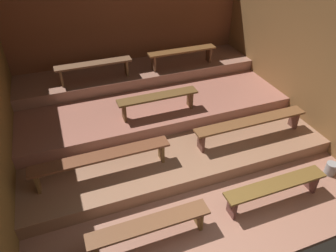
# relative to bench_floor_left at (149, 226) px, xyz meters

# --- Properties ---
(ground) EXTENTS (6.72, 6.27, 0.08)m
(ground) POSITION_rel_bench_floor_left_xyz_m (1.10, 2.20, -0.38)
(ground) COLOR #9B6753
(wall_back) EXTENTS (6.72, 0.06, 2.79)m
(wall_back) POSITION_rel_bench_floor_left_xyz_m (1.10, 4.97, 1.05)
(wall_back) COLOR brown
(wall_back) RESTS_ON ground
(wall_right) EXTENTS (0.06, 6.27, 2.79)m
(wall_right) POSITION_rel_bench_floor_left_xyz_m (4.09, 2.20, 1.05)
(wall_right) COLOR brown
(wall_right) RESTS_ON ground
(platform_lower) EXTENTS (5.92, 4.24, 0.26)m
(platform_lower) POSITION_rel_bench_floor_left_xyz_m (1.10, 2.82, -0.21)
(platform_lower) COLOR #92654A
(platform_lower) RESTS_ON ground
(platform_middle) EXTENTS (5.92, 2.87, 0.26)m
(platform_middle) POSITION_rel_bench_floor_left_xyz_m (1.10, 3.50, 0.05)
(platform_middle) COLOR #A26352
(platform_middle) RESTS_ON platform_lower
(platform_upper) EXTENTS (5.92, 1.25, 0.26)m
(platform_upper) POSITION_rel_bench_floor_left_xyz_m (1.10, 4.31, 0.32)
(platform_upper) COLOR #9C6C58
(platform_upper) RESTS_ON platform_middle
(bench_floor_left) EXTENTS (1.84, 0.29, 0.43)m
(bench_floor_left) POSITION_rel_bench_floor_left_xyz_m (0.00, 0.00, 0.00)
(bench_floor_left) COLOR brown
(bench_floor_left) RESTS_ON ground
(bench_floor_right) EXTENTS (1.84, 0.29, 0.43)m
(bench_floor_right) POSITION_rel_bench_floor_left_xyz_m (2.20, 0.00, 0.00)
(bench_floor_right) COLOR brown
(bench_floor_right) RESTS_ON ground
(bench_lower_left) EXTENTS (2.41, 0.29, 0.43)m
(bench_lower_left) POSITION_rel_bench_floor_left_xyz_m (-0.39, 1.42, 0.28)
(bench_lower_left) COLOR brown
(bench_lower_left) RESTS_ON platform_lower
(bench_lower_right) EXTENTS (2.41, 0.29, 0.43)m
(bench_lower_right) POSITION_rel_bench_floor_left_xyz_m (2.59, 1.42, 0.28)
(bench_lower_right) COLOR brown
(bench_lower_right) RESTS_ON platform_lower
(bench_middle_center) EXTENTS (1.71, 0.29, 0.43)m
(bench_middle_center) POSITION_rel_bench_floor_left_xyz_m (1.03, 2.55, 0.53)
(bench_middle_center) COLOR brown
(bench_middle_center) RESTS_ON platform_middle
(bench_upper_left) EXTENTS (1.75, 0.29, 0.43)m
(bench_upper_left) POSITION_rel_bench_floor_left_xyz_m (-0.00, 4.04, 0.79)
(bench_upper_left) COLOR brown
(bench_upper_left) RESTS_ON platform_upper
(bench_upper_right) EXTENTS (1.75, 0.29, 0.43)m
(bench_upper_right) POSITION_rel_bench_floor_left_xyz_m (2.20, 4.04, 0.79)
(bench_upper_right) COLOR brown
(bench_upper_right) RESTS_ON platform_upper
(pail_floor) EXTENTS (0.20, 0.20, 0.25)m
(pail_floor) POSITION_rel_bench_floor_left_xyz_m (3.63, 0.19, -0.22)
(pail_floor) COLOR gray
(pail_floor) RESTS_ON ground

